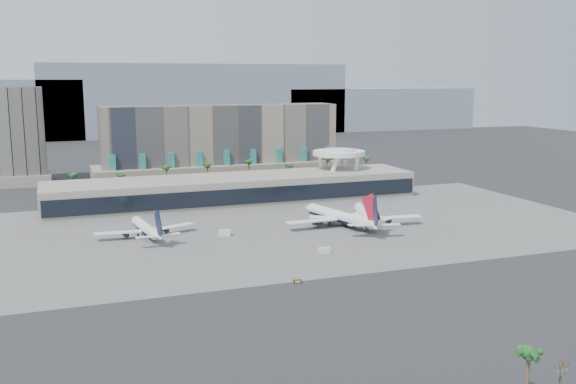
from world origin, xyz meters
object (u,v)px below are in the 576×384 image
object	(u,v)px
airliner_centre	(338,216)
airliner_right	(366,216)
airliner_left	(146,228)
service_vehicle_a	(225,233)
service_vehicle_b	(325,250)
taxiway_sign	(297,281)

from	to	relation	value
airliner_centre	airliner_right	xyz separation A→B (m)	(9.88, -4.51, 0.01)
airliner_left	airliner_right	bearing A→B (deg)	-15.60
service_vehicle_a	service_vehicle_b	bearing A→B (deg)	-35.45
airliner_centre	service_vehicle_b	xyz separation A→B (m)	(-20.39, -34.43, -3.05)
airliner_centre	service_vehicle_b	world-z (taller)	airliner_centre
service_vehicle_a	airliner_right	bearing A→B (deg)	13.93
airliner_centre	airliner_right	distance (m)	10.86
airliner_left	taxiway_sign	distance (m)	75.28
airliner_right	service_vehicle_b	world-z (taller)	airliner_right
airliner_right	service_vehicle_a	size ratio (longest dim) A/B	9.96
taxiway_sign	airliner_centre	bearing A→B (deg)	70.15
service_vehicle_b	airliner_centre	bearing A→B (deg)	66.22
airliner_left	service_vehicle_b	world-z (taller)	airliner_left
airliner_left	service_vehicle_a	world-z (taller)	airliner_left
airliner_centre	service_vehicle_a	bearing A→B (deg)	166.31
airliner_left	airliner_right	world-z (taller)	airliner_right
airliner_right	taxiway_sign	bearing A→B (deg)	-114.17
airliner_right	service_vehicle_b	xyz separation A→B (m)	(-30.26, -29.92, -3.06)
airliner_left	airliner_centre	xyz separation A→B (m)	(72.51, -7.10, 0.66)
service_vehicle_b	taxiway_sign	xyz separation A→B (m)	(-19.64, -26.33, -0.42)
airliner_centre	airliner_right	bearing A→B (deg)	-38.95
airliner_left	airliner_right	xyz separation A→B (m)	(82.39, -11.61, 0.67)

